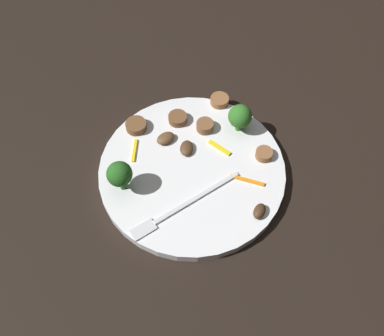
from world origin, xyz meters
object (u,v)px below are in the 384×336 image
object	(u,v)px
broccoli_floret_0	(240,117)
mushroom_0	(189,147)
sausage_slice_1	(264,154)
pepper_strip_2	(220,148)
sausage_slice_4	(175,119)
pepper_strip_1	(247,180)
sausage_slice_2	(205,126)
pepper_strip_0	(135,150)
mushroom_2	(166,138)
fork	(179,208)
broccoli_floret_1	(120,174)
mushroom_1	(259,211)
sausage_slice_3	(220,100)
plate	(192,171)
sausage_slice_0	(136,126)

from	to	relation	value
broccoli_floret_0	mushroom_0	size ratio (longest dim) A/B	1.75
sausage_slice_1	pepper_strip_2	xyz separation A→B (m)	(0.06, -0.03, -0.00)
sausage_slice_4	pepper_strip_1	world-z (taller)	sausage_slice_4
sausage_slice_2	pepper_strip_0	distance (m)	0.12
sausage_slice_4	mushroom_2	bearing A→B (deg)	54.81
pepper_strip_1	pepper_strip_2	bearing A→B (deg)	-70.78
sausage_slice_1	pepper_strip_1	bearing A→B (deg)	42.62
fork	sausage_slice_1	bearing A→B (deg)	-178.66
pepper_strip_1	fork	bearing A→B (deg)	10.72
sausage_slice_4	pepper_strip_1	bearing A→B (deg)	119.70
broccoli_floret_1	pepper_strip_1	world-z (taller)	broccoli_floret_1
broccoli_floret_0	sausage_slice_1	bearing A→B (deg)	109.77
mushroom_2	fork	bearing A→B (deg)	86.44
fork	sausage_slice_1	xyz separation A→B (m)	(-0.15, -0.06, 0.00)
sausage_slice_1	mushroom_2	xyz separation A→B (m)	(0.14, -0.07, -0.00)
mushroom_1	sausage_slice_3	bearing A→B (deg)	-90.87
sausage_slice_3	sausage_slice_4	distance (m)	0.08
plate	mushroom_0	distance (m)	0.04
mushroom_2	sausage_slice_0	bearing A→B (deg)	-41.11
sausage_slice_2	plate	bearing A→B (deg)	60.24
broccoli_floret_0	sausage_slice_3	size ratio (longest dim) A/B	1.64
plate	pepper_strip_1	size ratio (longest dim) A/B	5.40
pepper_strip_2	sausage_slice_2	bearing A→B (deg)	-74.12
plate	sausage_slice_2	size ratio (longest dim) A/B	10.34
broccoli_floret_0	mushroom_0	distance (m)	0.09
sausage_slice_0	sausage_slice_1	distance (m)	0.21
mushroom_1	sausage_slice_1	bearing A→B (deg)	-113.24
pepper_strip_0	pepper_strip_2	world-z (taller)	same
pepper_strip_0	sausage_slice_4	bearing A→B (deg)	-150.93
mushroom_0	mushroom_2	world-z (taller)	mushroom_2
sausage_slice_1	pepper_strip_1	xyz separation A→B (m)	(0.04, 0.04, -0.00)
sausage_slice_4	mushroom_0	distance (m)	0.06
sausage_slice_3	mushroom_2	world-z (taller)	same
fork	mushroom_2	world-z (taller)	mushroom_2
mushroom_1	pepper_strip_1	xyz separation A→B (m)	(-0.00, -0.05, -0.00)
plate	sausage_slice_2	xyz separation A→B (m)	(-0.04, -0.07, 0.02)
pepper_strip_0	pepper_strip_1	xyz separation A→B (m)	(-0.15, 0.09, 0.00)
sausage_slice_4	mushroom_1	bearing A→B (deg)	112.02
sausage_slice_0	sausage_slice_1	world-z (taller)	same
mushroom_1	pepper_strip_2	xyz separation A→B (m)	(0.02, -0.12, -0.00)
sausage_slice_4	mushroom_1	distance (m)	0.21
fork	sausage_slice_2	distance (m)	0.15
sausage_slice_2	mushroom_1	distance (m)	0.17
broccoli_floret_0	sausage_slice_4	size ratio (longest dim) A/B	1.66
broccoli_floret_1	pepper_strip_0	size ratio (longest dim) A/B	1.35
sausage_slice_4	mushroom_2	xyz separation A→B (m)	(0.02, 0.03, -0.00)
broccoli_floret_0	broccoli_floret_1	world-z (taller)	broccoli_floret_1
plate	sausage_slice_1	world-z (taller)	sausage_slice_1
sausage_slice_0	pepper_strip_0	bearing A→B (deg)	76.06
broccoli_floret_0	mushroom_0	bearing A→B (deg)	12.99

